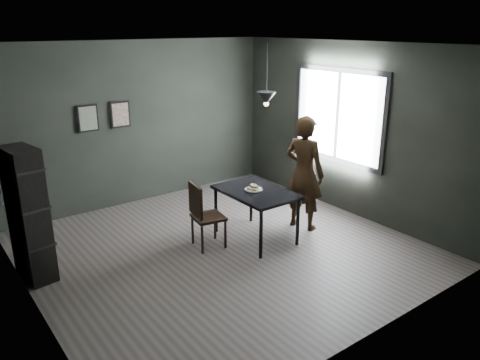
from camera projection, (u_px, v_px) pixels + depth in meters
ground at (222, 249)px, 6.66m from camera, size 5.00×5.00×0.00m
back_wall at (139, 123)px, 8.11m from camera, size 5.00×0.10×2.80m
ceiling at (220, 45)px, 5.77m from camera, size 5.00×5.00×0.02m
window_assembly at (337, 116)px, 7.71m from camera, size 0.04×1.96×1.56m
cafe_table at (256, 196)px, 6.79m from camera, size 0.80×1.20×0.75m
white_plate at (253, 190)px, 6.77m from camera, size 0.23×0.23×0.01m
donut_pile at (253, 188)px, 6.76m from camera, size 0.20×0.19×0.09m
woman at (304, 173)px, 7.11m from camera, size 0.59×0.74×1.77m
wood_chair at (203, 212)px, 6.54m from camera, size 0.48×0.48×0.96m
shelf_unit at (28, 216)px, 5.65m from camera, size 0.40×0.60×1.69m
pendant_lamp at (266, 98)px, 6.57m from camera, size 0.28×0.28×0.86m
framed_print_left at (88, 118)px, 7.51m from camera, size 0.34×0.04×0.44m
framed_print_right at (120, 114)px, 7.82m from camera, size 0.34×0.04×0.44m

